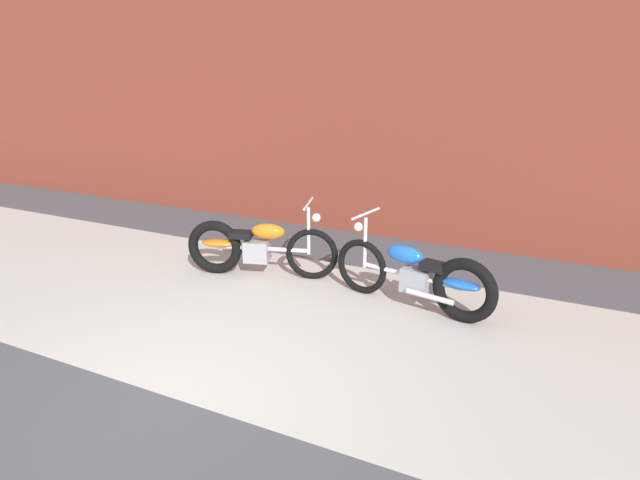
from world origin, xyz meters
name	(u,v)px	position (x,y,z in m)	size (l,w,h in m)	color
ground_plane	(169,397)	(0.00, 0.00, 0.00)	(80.00, 80.00, 0.00)	#47474C
sidewalk_slab	(274,313)	(0.00, 1.75, 0.00)	(36.00, 3.50, 0.01)	#B2ADA3
brick_building_wall	(383,84)	(0.00, 5.20, 2.37)	(36.00, 0.50, 4.75)	brown
motorcycle_orange	(251,247)	(-0.84, 2.62, 0.40)	(1.95, 0.81, 1.03)	black
motorcycle_blue	(423,277)	(1.46, 2.56, 0.40)	(1.99, 0.69, 1.03)	black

